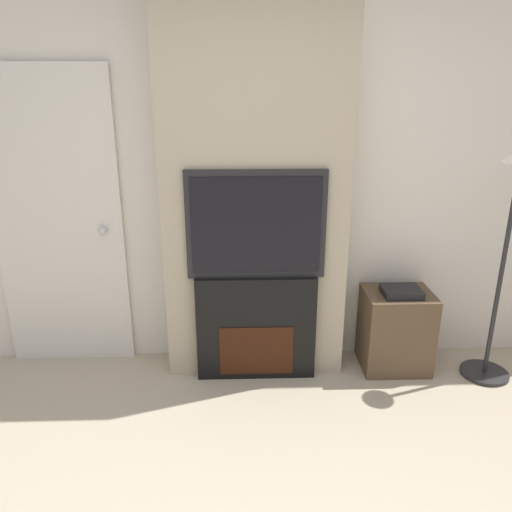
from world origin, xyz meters
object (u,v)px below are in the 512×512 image
(television, at_px, (256,225))
(media_stand, at_px, (396,329))
(floor_lamp, at_px, (505,251))
(fireplace, at_px, (256,327))

(television, distance_m, media_stand, 1.26)
(television, height_order, floor_lamp, floor_lamp)
(media_stand, bearing_deg, floor_lamp, -12.85)
(fireplace, relative_size, floor_lamp, 0.51)
(fireplace, xyz_separation_m, media_stand, (0.98, 0.07, -0.07))
(television, xyz_separation_m, floor_lamp, (1.59, -0.06, -0.17))
(fireplace, distance_m, media_stand, 0.99)
(media_stand, bearing_deg, fireplace, -175.75)
(fireplace, height_order, floor_lamp, floor_lamp)
(television, relative_size, media_stand, 1.43)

